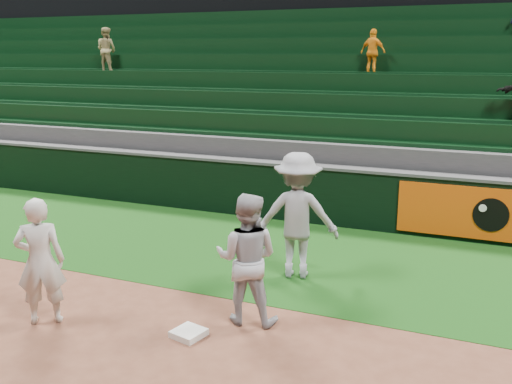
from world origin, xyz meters
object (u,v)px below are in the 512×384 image
Objects in this scene: baserunner at (247,259)px; base_coach at (297,216)px; first_base at (189,333)px; first_baseman at (40,261)px.

base_coach reaches higher than baserunner.
first_baseman is at bearing -169.02° from first_base.
first_baseman is (-1.98, -0.38, 0.82)m from first_base.
baserunner reaches higher than first_baseman.
first_baseman is at bearing 14.17° from baserunner.
first_base is at bearing 156.93° from first_baseman.
first_baseman is 0.97× the size of baserunner.
base_coach reaches higher than first_base.
baserunner is (2.50, 1.08, 0.02)m from first_baseman.
first_base is 2.18m from first_baseman.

